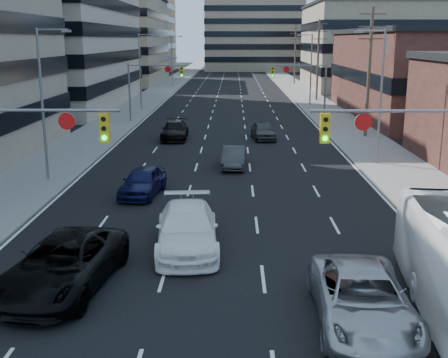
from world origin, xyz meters
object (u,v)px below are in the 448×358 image
object	(u,v)px
white_van	(187,229)
sedan_blue	(143,181)
black_pickup	(63,265)
silver_suv	(362,299)

from	to	relation	value
white_van	sedan_blue	distance (m)	8.73
black_pickup	white_van	xyz separation A→B (m)	(3.93, 3.83, -0.01)
black_pickup	sedan_blue	xyz separation A→B (m)	(0.82, 11.98, -0.11)
black_pickup	white_van	distance (m)	5.49
sedan_blue	white_van	bearing A→B (deg)	-61.45
black_pickup	sedan_blue	distance (m)	12.01
silver_suv	white_van	bearing A→B (deg)	134.96
black_pickup	sedan_blue	bearing A→B (deg)	93.43
white_van	silver_suv	size ratio (longest dim) A/B	1.01
silver_suv	sedan_blue	size ratio (longest dim) A/B	1.31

